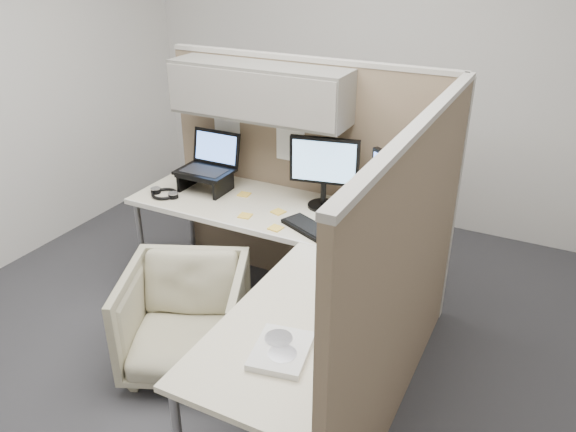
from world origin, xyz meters
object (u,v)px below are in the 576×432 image
at_px(office_chair, 186,314).
at_px(monitor_left, 324,167).
at_px(desk, 282,251).
at_px(keyboard, 314,231).

xyz_separation_m(office_chair, monitor_left, (0.44, 0.94, 0.66)).
bearing_deg(desk, keyboard, 64.13).
bearing_deg(monitor_left, desk, -102.04).
bearing_deg(keyboard, office_chair, -107.34).
xyz_separation_m(monitor_left, keyboard, (0.10, -0.35, -0.26)).
distance_m(desk, keyboard, 0.24).
bearing_deg(desk, monitor_left, 89.51).
height_order(monitor_left, keyboard, monitor_left).
distance_m(desk, monitor_left, 0.65).
distance_m(monitor_left, keyboard, 0.45).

